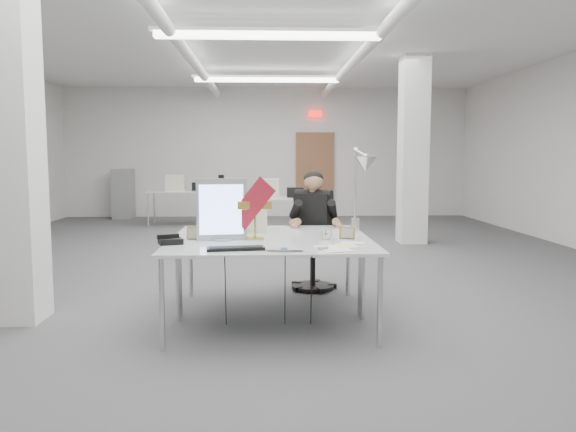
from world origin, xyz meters
The scene contains 23 objects.
room_shell centered at (0.04, 0.13, 1.69)m, with size 10.04×14.04×3.24m.
desk_main centered at (0.00, -2.50, 0.74)m, with size 1.80×0.90×0.03m, color silver.
desk_second centered at (0.00, -1.60, 0.74)m, with size 1.80×0.90×0.03m, color silver.
bg_desk_a centered at (0.20, 3.00, 0.74)m, with size 1.60×0.80×0.03m, color silver.
bg_desk_b centered at (-1.80, 5.20, 0.74)m, with size 1.60×0.80×0.03m, color silver.
filing_cabinet centered at (-3.50, 6.65, 0.60)m, with size 0.45×0.55×1.20m, color gray.
office_chair centered at (0.49, -0.91, 0.57)m, with size 0.56×0.56×1.15m, color black, non-canonical shape.
seated_person centered at (0.49, -0.96, 0.90)m, with size 0.52×0.65×0.97m, color black, non-canonical shape.
monitor centered at (-0.43, -2.19, 1.03)m, with size 0.44×0.04×0.55m, color #A7A8AC.
pennant centered at (-0.16, -2.22, 1.08)m, with size 0.46×0.01×0.19m, color maroon.
keyboard centered at (-0.28, -2.72, 0.77)m, with size 0.45×0.15×0.02m, color black.
laptop centered at (0.10, -2.82, 0.77)m, with size 0.29×0.19×0.02m, color #A3A3A7.
mouse centered at (0.41, -2.74, 0.77)m, with size 0.09×0.06×0.04m, color #A9A9AD.
bankers_lamp centered at (-0.14, -2.15, 0.93)m, with size 0.31×0.13×0.35m, color #C28D3C, non-canonical shape.
desk_phone centered at (-0.85, -2.38, 0.78)m, with size 0.19×0.17×0.05m, color black.
picture_frame_left centered at (-0.67, -2.13, 0.81)m, with size 0.15×0.01×0.12m, color #AA8349.
picture_frame_right centered at (0.69, -2.16, 0.81)m, with size 0.14×0.01×0.11m, color olive.
desk_clock centered at (0.49, -2.17, 0.81)m, with size 0.10×0.10×0.03m, color #ADADB2.
paper_stack_a centered at (0.49, -2.71, 0.76)m, with size 0.23×0.33×0.01m, color silver.
paper_stack_b centered at (0.62, -2.57, 0.76)m, with size 0.16×0.22×0.01m, color #EDD28D.
paper_stack_c centered at (0.70, -2.41, 0.76)m, with size 0.20×0.14×0.01m, color silver.
beige_monitor centered at (-0.21, -1.57, 0.92)m, with size 0.34×0.32×0.32m, color beige.
architect_lamp centered at (0.85, -1.82, 1.18)m, with size 0.23×0.66×0.85m, color silver, non-canonical shape.
Camera 1 is at (-0.05, -7.11, 1.49)m, focal length 35.00 mm.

